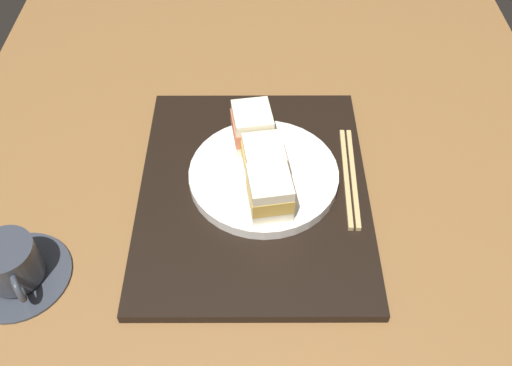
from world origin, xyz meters
The scene contains 8 objects.
ground_plane centered at (0.00, 0.00, -1.50)cm, with size 140.00×100.00×3.00cm, color brown.
serving_tray centered at (1.32, 1.46, 0.77)cm, with size 41.37×33.29×1.54cm, color black.
sandwich_plate centered at (2.97, 0.48, 2.39)cm, with size 21.97×21.97×1.69cm, color white.
sandwich_near centered at (-3.38, -0.70, 6.10)cm, with size 7.13×6.53×5.73cm.
sandwich_middle centered at (2.97, 0.48, 5.82)cm, with size 7.35×6.70×5.17cm.
sandwich_far centered at (9.33, 1.66, 6.19)cm, with size 7.24×6.76×5.92cm.
chopsticks_pair centered at (3.10, -12.74, 1.89)cm, with size 19.27×2.53×0.70cm.
coffee_cup centered at (-12.83, 32.25, 2.77)cm, with size 13.68×13.68×6.55cm.
Camera 1 is at (-50.03, 1.24, 62.10)cm, focal length 38.08 mm.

